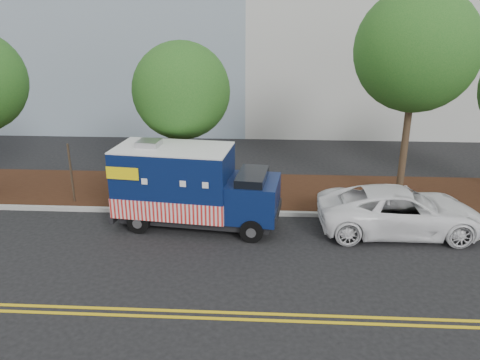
{
  "coord_description": "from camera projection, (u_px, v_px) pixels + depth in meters",
  "views": [
    {
      "loc": [
        3.18,
        -14.01,
        6.91
      ],
      "look_at": [
        2.35,
        0.6,
        1.62
      ],
      "focal_mm": 35.0,
      "sensor_mm": 36.0,
      "label": 1
    }
  ],
  "objects": [
    {
      "name": "curb",
      "position": [
        177.0,
        211.0,
        16.96
      ],
      "size": [
        120.0,
        0.18,
        0.15
      ],
      "primitive_type": "cube",
      "color": "#9E9E99",
      "rests_on": "ground"
    },
    {
      "name": "sign_post",
      "position": [
        71.0,
        175.0,
        17.31
      ],
      "size": [
        0.06,
        0.06,
        2.4
      ],
      "primitive_type": "cube",
      "color": "#473828",
      "rests_on": "ground"
    },
    {
      "name": "ground",
      "position": [
        169.0,
        230.0,
        15.68
      ],
      "size": [
        120.0,
        120.0,
        0.0
      ],
      "primitive_type": "plane",
      "color": "black",
      "rests_on": "ground"
    },
    {
      "name": "centerline_near",
      "position": [
        133.0,
        309.0,
        11.5
      ],
      "size": [
        120.0,
        0.1,
        0.01
      ],
      "primitive_type": "cube",
      "color": "gold",
      "rests_on": "ground"
    },
    {
      "name": "food_truck",
      "position": [
        189.0,
        188.0,
        15.66
      ],
      "size": [
        5.74,
        2.69,
        2.92
      ],
      "rotation": [
        0.0,
        0.0,
        -0.12
      ],
      "color": "black",
      "rests_on": "ground"
    },
    {
      "name": "mulch_strip",
      "position": [
        186.0,
        190.0,
        18.94
      ],
      "size": [
        120.0,
        4.0,
        0.15
      ],
      "primitive_type": "cube",
      "color": "black",
      "rests_on": "ground"
    },
    {
      "name": "tree_b",
      "position": [
        181.0,
        91.0,
        17.13
      ],
      "size": [
        3.59,
        3.59,
        5.96
      ],
      "color": "#38281C",
      "rests_on": "ground"
    },
    {
      "name": "centerline_far",
      "position": [
        130.0,
        315.0,
        11.26
      ],
      "size": [
        120.0,
        0.1,
        0.01
      ],
      "primitive_type": "cube",
      "color": "gold",
      "rests_on": "ground"
    },
    {
      "name": "white_car",
      "position": [
        400.0,
        211.0,
        15.34
      ],
      "size": [
        5.4,
        2.55,
        1.49
      ],
      "primitive_type": "imported",
      "rotation": [
        0.0,
        0.0,
        1.59
      ],
      "color": "white",
      "rests_on": "ground"
    },
    {
      "name": "tree_c",
      "position": [
        416.0,
        51.0,
        16.2
      ],
      "size": [
        4.3,
        4.3,
        7.79
      ],
      "color": "#38281C",
      "rests_on": "ground"
    }
  ]
}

